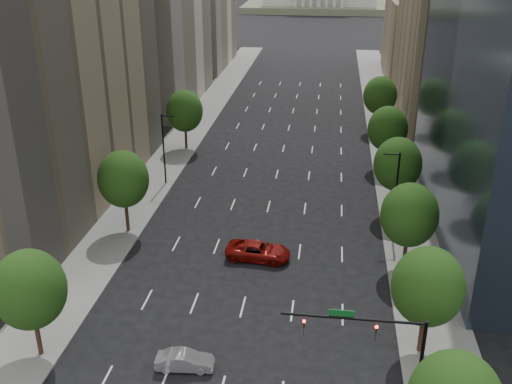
% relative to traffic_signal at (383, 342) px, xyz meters
% --- Properties ---
extents(sidewalk_left, '(6.00, 200.00, 0.15)m').
position_rel_traffic_signal_xyz_m(sidewalk_left, '(-26.03, 30.00, -5.10)').
color(sidewalk_left, slate).
rests_on(sidewalk_left, ground).
extents(sidewalk_right, '(6.00, 200.00, 0.15)m').
position_rel_traffic_signal_xyz_m(sidewalk_right, '(4.97, 30.00, -5.10)').
color(sidewalk_right, slate).
rests_on(sidewalk_right, ground).
extents(midrise_cream_left, '(14.00, 30.00, 35.00)m').
position_rel_traffic_signal_xyz_m(midrise_cream_left, '(-35.53, 73.00, 12.33)').
color(midrise_cream_left, beige).
rests_on(midrise_cream_left, ground).
extents(filler_left, '(14.00, 26.00, 18.00)m').
position_rel_traffic_signal_xyz_m(filler_left, '(-35.53, 106.00, 3.83)').
color(filler_left, beige).
rests_on(filler_left, ground).
extents(parking_tan_right, '(14.00, 30.00, 30.00)m').
position_rel_traffic_signal_xyz_m(parking_tan_right, '(14.47, 70.00, 9.83)').
color(parking_tan_right, '#8C7759').
rests_on(parking_tan_right, ground).
extents(filler_right, '(14.00, 26.00, 16.00)m').
position_rel_traffic_signal_xyz_m(filler_right, '(14.47, 103.00, 2.83)').
color(filler_right, '#8C7759').
rests_on(filler_right, ground).
extents(tree_right_1, '(5.20, 5.20, 8.75)m').
position_rel_traffic_signal_xyz_m(tree_right_1, '(3.47, 6.00, 0.58)').
color(tree_right_1, '#382316').
rests_on(tree_right_1, ground).
extents(tree_right_2, '(5.20, 5.20, 8.61)m').
position_rel_traffic_signal_xyz_m(tree_right_2, '(3.47, 18.00, 0.43)').
color(tree_right_2, '#382316').
rests_on(tree_right_2, ground).
extents(tree_right_3, '(5.20, 5.20, 8.89)m').
position_rel_traffic_signal_xyz_m(tree_right_3, '(3.47, 30.00, 0.72)').
color(tree_right_3, '#382316').
rests_on(tree_right_3, ground).
extents(tree_right_4, '(5.20, 5.20, 8.46)m').
position_rel_traffic_signal_xyz_m(tree_right_4, '(3.47, 44.00, 0.29)').
color(tree_right_4, '#382316').
rests_on(tree_right_4, ground).
extents(tree_right_5, '(5.20, 5.20, 8.75)m').
position_rel_traffic_signal_xyz_m(tree_right_5, '(3.47, 60.00, 0.58)').
color(tree_right_5, '#382316').
rests_on(tree_right_5, ground).
extents(tree_left_0, '(5.20, 5.20, 8.75)m').
position_rel_traffic_signal_xyz_m(tree_left_0, '(-24.53, 2.00, 0.58)').
color(tree_left_0, '#382316').
rests_on(tree_left_0, ground).
extents(tree_left_1, '(5.20, 5.20, 8.97)m').
position_rel_traffic_signal_xyz_m(tree_left_1, '(-24.53, 22.00, 0.79)').
color(tree_left_1, '#382316').
rests_on(tree_left_1, ground).
extents(tree_left_2, '(5.20, 5.20, 8.68)m').
position_rel_traffic_signal_xyz_m(tree_left_2, '(-24.53, 48.00, 0.50)').
color(tree_left_2, '#382316').
rests_on(tree_left_2, ground).
extents(streetlight_rn, '(1.70, 0.20, 9.00)m').
position_rel_traffic_signal_xyz_m(streetlight_rn, '(2.91, 25.00, -0.33)').
color(streetlight_rn, black).
rests_on(streetlight_rn, ground).
extents(streetlight_ln, '(1.70, 0.20, 9.00)m').
position_rel_traffic_signal_xyz_m(streetlight_ln, '(-23.96, 35.00, -0.33)').
color(streetlight_ln, black).
rests_on(streetlight_ln, ground).
extents(traffic_signal, '(9.12, 0.40, 7.38)m').
position_rel_traffic_signal_xyz_m(traffic_signal, '(0.00, 0.00, 0.00)').
color(traffic_signal, black).
rests_on(traffic_signal, ground).
extents(foothills, '(720.00, 413.00, 263.00)m').
position_rel_traffic_signal_xyz_m(foothills, '(24.14, 569.40, -42.95)').
color(foothills, olive).
rests_on(foothills, ground).
extents(car_silver, '(4.31, 1.82, 1.38)m').
position_rel_traffic_signal_xyz_m(car_silver, '(-13.53, 1.92, -4.48)').
color(car_silver, '#98979C').
rests_on(car_silver, ground).
extents(car_red_far, '(6.40, 3.31, 1.72)m').
position_rel_traffic_signal_xyz_m(car_red_far, '(-10.25, 18.11, -4.31)').
color(car_red_far, maroon).
rests_on(car_red_far, ground).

